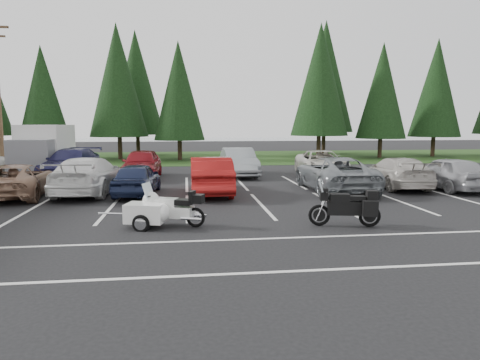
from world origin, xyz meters
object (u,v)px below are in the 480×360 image
(car_near_3, at_px, (89,175))
(car_far_3, at_px, (239,162))
(box_truck, at_px, (41,150))
(touring_motorcycle, at_px, (171,204))
(cargo_trailer, at_px, (146,215))
(car_near_5, at_px, (211,175))
(car_near_2, at_px, (17,180))
(car_near_8, at_px, (448,173))
(car_near_4, at_px, (137,179))
(car_far_2, at_px, (142,164))
(car_far_1, at_px, (71,163))
(car_near_7, at_px, (397,172))
(car_near_6, at_px, (335,174))
(car_far_4, at_px, (321,163))
(adventure_motorcycle, at_px, (345,203))

(car_near_3, height_order, car_far_3, car_far_3)
(box_truck, height_order, touring_motorcycle, box_truck)
(car_far_3, distance_m, cargo_trailer, 12.71)
(car_near_5, relative_size, touring_motorcycle, 2.09)
(car_near_2, xyz_separation_m, car_near_8, (18.58, -0.32, 0.07))
(cargo_trailer, bearing_deg, car_near_3, 128.59)
(car_near_8, xyz_separation_m, car_far_3, (-8.77, 6.34, 0.04))
(car_near_4, bearing_deg, car_near_8, -177.07)
(car_near_2, bearing_deg, cargo_trailer, 127.72)
(car_far_2, bearing_deg, car_far_1, 170.93)
(car_near_7, relative_size, car_near_8, 1.11)
(car_near_4, bearing_deg, car_near_2, 2.93)
(touring_motorcycle, bearing_deg, car_far_2, 120.87)
(car_near_4, height_order, car_near_8, car_near_8)
(car_far_1, distance_m, car_far_3, 9.30)
(car_near_7, xyz_separation_m, car_far_1, (-16.05, 5.72, 0.10))
(car_near_8, height_order, cargo_trailer, car_near_8)
(car_near_6, xyz_separation_m, cargo_trailer, (-7.72, -6.00, -0.40))
(car_near_2, height_order, cargo_trailer, car_near_2)
(car_near_2, relative_size, car_far_3, 1.02)
(car_far_3, bearing_deg, car_near_2, -150.23)
(car_far_4, distance_m, cargo_trailer, 14.66)
(car_near_5, xyz_separation_m, car_near_8, (10.75, -0.19, -0.04))
(car_near_8, xyz_separation_m, touring_motorcycle, (-12.24, -5.50, -0.12))
(car_far_1, distance_m, touring_motorcycle, 13.42)
(car_near_2, height_order, adventure_motorcycle, adventure_motorcycle)
(car_near_5, height_order, car_near_6, car_near_5)
(car_near_6, relative_size, adventure_motorcycle, 2.40)
(car_near_7, relative_size, car_far_1, 0.88)
(car_far_1, bearing_deg, car_near_2, -89.68)
(car_near_6, relative_size, car_far_3, 1.14)
(car_near_4, xyz_separation_m, car_far_3, (5.05, 6.10, 0.11))
(car_near_4, relative_size, car_near_7, 0.82)
(car_far_1, distance_m, car_far_2, 3.96)
(car_far_2, bearing_deg, car_near_7, -20.49)
(touring_motorcycle, height_order, adventure_motorcycle, adventure_motorcycle)
(car_near_3, height_order, car_near_6, car_near_3)
(car_near_4, bearing_deg, car_far_3, -125.74)
(car_near_5, bearing_deg, cargo_trailer, 69.47)
(car_far_4, bearing_deg, car_near_5, -134.38)
(car_near_7, xyz_separation_m, car_far_3, (-6.76, 5.47, 0.08))
(car_near_5, height_order, car_near_8, car_near_5)
(car_near_5, height_order, touring_motorcycle, car_near_5)
(car_far_1, xyz_separation_m, cargo_trailer, (5.12, -12.25, -0.44))
(car_far_1, bearing_deg, car_near_6, -20.92)
(car_near_8, bearing_deg, car_near_2, -4.18)
(car_far_3, bearing_deg, car_near_6, -61.21)
(car_near_6, distance_m, touring_motorcycle, 9.12)
(car_far_2, bearing_deg, car_near_5, -57.05)
(adventure_motorcycle, bearing_deg, box_truck, 143.77)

